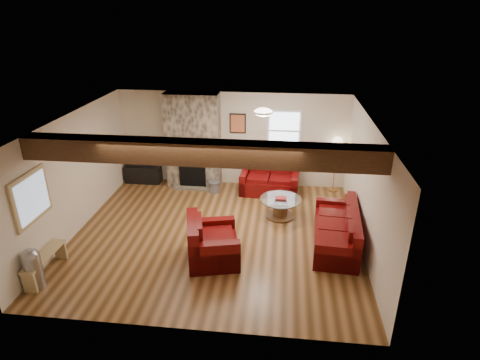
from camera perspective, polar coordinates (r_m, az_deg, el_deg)
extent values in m
plane|color=#543416|center=(8.68, -3.42, -7.73)|extent=(8.00, 8.00, 0.00)
plane|color=white|center=(7.68, -3.87, 8.40)|extent=(8.00, 8.00, 0.00)
plane|color=beige|center=(10.64, -1.10, 5.79)|extent=(8.00, 0.00, 8.00)
plane|color=beige|center=(5.75, -8.38, -11.23)|extent=(8.00, 0.00, 8.00)
plane|color=beige|center=(9.09, -22.60, 0.71)|extent=(0.00, 7.50, 7.50)
plane|color=beige|center=(8.16, 17.61, -1.11)|extent=(0.00, 7.50, 7.50)
cube|color=#321D0F|center=(6.57, -5.72, 3.92)|extent=(6.00, 0.36, 0.38)
cube|color=#37322A|center=(10.58, -6.68, 5.53)|extent=(1.40, 0.50, 2.50)
cube|color=black|center=(10.63, -6.77, 1.01)|extent=(0.70, 0.06, 0.90)
cube|color=#37322A|center=(10.75, -6.73, -1.11)|extent=(1.00, 0.25, 0.08)
cylinder|color=#4C2F18|center=(9.38, 5.70, -5.11)|extent=(0.63, 0.63, 0.04)
cylinder|color=#4C2F18|center=(9.29, 5.75, -4.08)|extent=(0.34, 0.34, 0.42)
cylinder|color=white|center=(9.18, 5.81, -2.74)|extent=(0.95, 0.95, 0.02)
cube|color=maroon|center=(9.16, 5.82, -2.59)|extent=(0.26, 0.19, 0.03)
cube|color=black|center=(11.36, -13.56, 0.87)|extent=(0.96, 0.38, 0.48)
imported|color=black|center=(11.19, -13.79, 3.11)|extent=(0.82, 0.11, 0.47)
cylinder|color=tan|center=(10.91, 13.04, -1.36)|extent=(0.26, 0.26, 0.03)
cylinder|color=tan|center=(10.66, 13.35, 1.74)|extent=(0.03, 0.03, 1.30)
cone|color=#FCE5BF|center=(10.44, 13.70, 5.15)|extent=(0.37, 0.37, 0.26)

